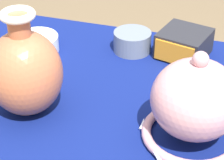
{
  "coord_description": "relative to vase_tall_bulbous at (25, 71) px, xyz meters",
  "views": [
    {
      "loc": [
        0.18,
        -0.92,
        1.35
      ],
      "look_at": [
        -0.08,
        -0.11,
        0.79
      ],
      "focal_mm": 70.0,
      "sensor_mm": 36.0,
      "label": 1
    }
  ],
  "objects": [
    {
      "name": "vase_dome_bell",
      "position": [
        0.4,
        0.02,
        -0.02
      ],
      "size": [
        0.24,
        0.23,
        0.23
      ],
      "color": "#D19399",
      "rests_on": "display_table"
    },
    {
      "name": "pot_squat_slate",
      "position": [
        0.16,
        0.36,
        -0.08
      ],
      "size": [
        0.11,
        0.11,
        0.06
      ],
      "primitive_type": "cylinder",
      "color": "slate",
      "rests_on": "display_table"
    },
    {
      "name": "display_table",
      "position": [
        0.28,
        0.13,
        -0.18
      ],
      "size": [
        1.28,
        0.7,
        0.69
      ],
      "color": "olive",
      "rests_on": "ground_plane"
    },
    {
      "name": "mosaic_tile_box",
      "position": [
        0.32,
        0.38,
        -0.07
      ],
      "size": [
        0.16,
        0.17,
        0.08
      ],
      "rotation": [
        0.0,
        0.0,
        -0.24
      ],
      "color": "#232328",
      "rests_on": "display_table"
    },
    {
      "name": "vase_tall_bulbous",
      "position": [
        0.0,
        0.0,
        0.0
      ],
      "size": [
        0.18,
        0.18,
        0.27
      ],
      "color": "#BC6642",
      "rests_on": "display_table"
    },
    {
      "name": "pot_squat_porcelain",
      "position": [
        -0.11,
        0.27,
        -0.09
      ],
      "size": [
        0.13,
        0.13,
        0.05
      ],
      "primitive_type": "cylinder",
      "color": "white",
      "rests_on": "display_table"
    }
  ]
}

